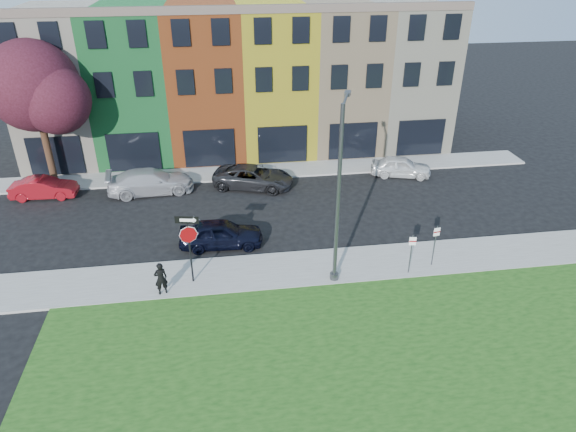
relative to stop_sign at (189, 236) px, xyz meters
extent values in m
plane|color=black|center=(5.97, -2.63, -2.52)|extent=(120.00, 120.00, 0.00)
cube|color=gray|center=(7.97, 0.37, -2.46)|extent=(40.00, 3.00, 0.12)
cube|color=gray|center=(2.97, 12.37, -2.46)|extent=(40.00, 2.40, 0.12)
cube|color=beige|center=(-9.03, 18.57, 2.48)|extent=(5.00, 10.00, 10.00)
cube|color=#238039|center=(-4.03, 18.57, 2.48)|extent=(5.00, 10.00, 10.00)
cube|color=#A5461B|center=(0.97, 18.57, 2.48)|extent=(5.00, 10.00, 10.00)
cube|color=yellow|center=(5.97, 18.57, 2.48)|extent=(5.00, 10.00, 10.00)
cube|color=tan|center=(10.97, 18.57, 2.48)|extent=(5.00, 10.00, 10.00)
cube|color=#B4AF99|center=(15.97, 18.57, 2.48)|extent=(5.00, 10.00, 10.00)
cube|color=black|center=(3.47, 13.51, -1.02)|extent=(30.00, 0.12, 2.60)
cylinder|color=black|center=(0.00, 0.02, -0.75)|extent=(0.08, 0.08, 3.31)
cylinder|color=white|center=(0.00, 0.00, 0.08)|extent=(0.81, 0.19, 0.83)
cylinder|color=maroon|center=(0.00, -0.03, 0.08)|extent=(0.77, 0.18, 0.79)
cube|color=black|center=(0.00, 0.00, 0.81)|extent=(1.04, 0.25, 0.34)
cube|color=white|center=(0.00, -0.03, 0.81)|extent=(0.65, 0.15, 0.14)
imported|color=black|center=(-1.32, -0.73, -1.61)|extent=(0.79, 0.71, 1.58)
imported|color=black|center=(1.39, 3.14, -1.80)|extent=(2.10, 4.39, 1.44)
imported|color=maroon|center=(-9.16, 10.40, -1.88)|extent=(1.62, 3.97, 1.28)
imported|color=#A9A8AD|center=(-2.75, 10.18, -1.76)|extent=(3.17, 5.65, 1.52)
imported|color=black|center=(3.63, 10.06, -1.82)|extent=(5.28, 6.41, 1.40)
imported|color=silver|center=(13.52, 10.44, -1.85)|extent=(3.65, 4.77, 1.34)
cylinder|color=#4A4C4F|center=(6.46, -0.73, 1.73)|extent=(0.18, 0.18, 8.26)
cylinder|color=#4A4C4F|center=(6.46, -0.73, -2.25)|extent=(0.40, 0.40, 0.30)
cylinder|color=#4A4C4F|center=(6.79, 0.21, 5.76)|extent=(0.77, 1.93, 0.12)
cube|color=#4A4C4F|center=(7.15, 1.25, 5.71)|extent=(0.42, 0.60, 0.16)
cylinder|color=#4A4C4F|center=(10.05, -0.73, -1.39)|extent=(0.05, 0.05, 2.02)
cube|color=white|center=(10.05, -0.76, -0.67)|extent=(0.32, 0.08, 0.42)
cube|color=maroon|center=(10.05, -0.78, -0.67)|extent=(0.32, 0.07, 0.06)
cylinder|color=#4A4C4F|center=(11.38, -0.27, -1.33)|extent=(0.05, 0.05, 2.15)
cube|color=white|center=(11.38, -0.30, -0.55)|extent=(0.32, 0.07, 0.42)
cube|color=maroon|center=(11.38, -0.32, -0.55)|extent=(0.32, 0.06, 0.06)
cylinder|color=black|center=(-9.12, 12.54, -0.24)|extent=(0.44, 0.44, 4.32)
sphere|color=black|center=(-9.12, 12.54, 3.82)|extent=(5.42, 5.42, 5.42)
sphere|color=black|center=(-7.77, 11.73, 3.14)|extent=(4.06, 4.06, 4.06)
sphere|color=black|center=(-10.34, 13.49, 3.28)|extent=(3.79, 3.79, 3.79)
sphere|color=black|center=(-8.85, 13.08, 4.77)|extent=(3.25, 3.25, 3.25)
camera|label=1|loc=(1.56, -19.78, 11.43)|focal=32.00mm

